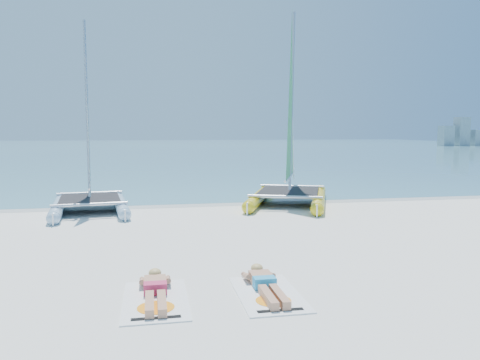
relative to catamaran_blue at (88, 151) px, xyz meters
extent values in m
plane|color=silver|center=(4.37, -4.82, -1.99)|extent=(140.00, 140.00, 0.00)
cube|color=#71BCB9|center=(4.37, 58.18, -1.99)|extent=(140.00, 115.00, 0.01)
cube|color=beige|center=(4.37, 0.68, -1.99)|extent=(140.00, 1.40, 0.01)
cube|color=#A3AEB3|center=(52.37, 57.18, -0.24)|extent=(2.00, 2.00, 3.50)
cube|color=#A3AEB3|center=(55.37, 57.18, 0.51)|extent=(2.00, 2.00, 5.00)
cube|color=#A3AEB3|center=(58.37, 57.18, -0.59)|extent=(2.00, 2.00, 2.80)
cylinder|color=silver|center=(-0.96, -0.22, -1.80)|extent=(0.91, 4.40, 0.39)
cone|color=silver|center=(-1.25, 2.18, -1.80)|extent=(0.43, 0.60, 0.37)
cylinder|color=silver|center=(0.98, 0.02, -1.80)|extent=(0.91, 4.40, 0.39)
cone|color=silver|center=(0.70, 2.42, -1.80)|extent=(0.43, 0.60, 0.37)
cube|color=black|center=(0.01, -0.10, -1.57)|extent=(2.16, 2.62, 0.03)
cylinder|color=silver|center=(-0.08, 0.68, 1.44)|extent=(0.23, 1.16, 6.04)
cylinder|color=yellow|center=(5.94, 0.53, -1.78)|extent=(2.18, 4.67, 0.43)
cone|color=yellow|center=(6.92, 3.02, -1.78)|extent=(0.61, 0.73, 0.41)
cylinder|color=yellow|center=(7.95, -0.27, -1.78)|extent=(2.18, 4.67, 0.43)
cone|color=yellow|center=(8.94, 2.22, -1.78)|extent=(0.61, 0.73, 0.41)
cube|color=black|center=(6.94, 0.13, -1.53)|extent=(2.92, 3.25, 0.03)
cylinder|color=silver|center=(7.26, 0.94, 1.81)|extent=(0.56, 1.22, 6.69)
cube|color=white|center=(2.07, -8.90, -1.98)|extent=(1.00, 1.85, 0.02)
cube|color=tan|center=(2.07, -8.47, -1.87)|extent=(0.36, 0.55, 0.17)
cube|color=#CA2F59|center=(2.07, -8.67, -1.87)|extent=(0.37, 0.22, 0.17)
cube|color=tan|center=(2.07, -9.27, -1.91)|extent=(0.31, 0.85, 0.13)
sphere|color=tan|center=(2.07, -8.10, -1.83)|extent=(0.21, 0.21, 0.21)
ellipsoid|color=tan|center=(2.07, -8.09, -1.79)|extent=(0.22, 0.24, 0.15)
cube|color=white|center=(3.87, -8.95, -1.98)|extent=(1.00, 1.85, 0.02)
cube|color=tan|center=(3.87, -8.52, -1.87)|extent=(0.36, 0.55, 0.17)
cube|color=#269ACF|center=(3.87, -8.72, -1.87)|extent=(0.37, 0.22, 0.17)
cube|color=tan|center=(3.87, -9.32, -1.91)|extent=(0.31, 0.85, 0.13)
sphere|color=tan|center=(3.87, -8.15, -1.83)|extent=(0.21, 0.21, 0.21)
ellipsoid|color=tan|center=(3.87, -8.14, -1.79)|extent=(0.22, 0.24, 0.15)
camera|label=1|loc=(2.05, -16.10, 0.66)|focal=35.00mm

